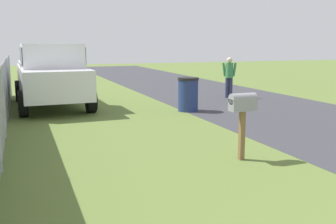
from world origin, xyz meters
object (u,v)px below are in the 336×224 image
at_px(trash_bin, 188,94).
at_px(mailbox, 243,107).
at_px(pedestrian, 229,75).
at_px(pickup_truck, 51,74).

bearing_deg(trash_bin, mailbox, 167.33).
bearing_deg(mailbox, pedestrian, -28.67).
bearing_deg(mailbox, pickup_truck, 18.94).
relative_size(pickup_truck, pedestrian, 3.30).
bearing_deg(pedestrian, pickup_truck, -61.82).
height_order(mailbox, trash_bin, mailbox).
bearing_deg(pedestrian, trash_bin, -21.62).
bearing_deg(pickup_truck, mailbox, 18.58).
relative_size(mailbox, pedestrian, 0.79).
height_order(mailbox, pedestrian, pedestrian).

